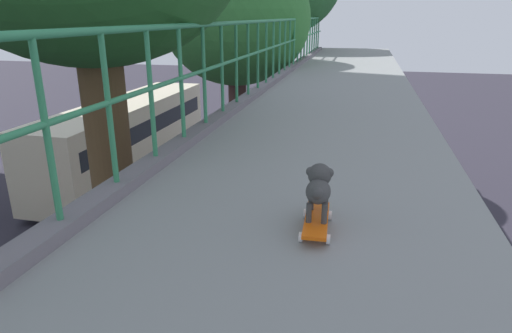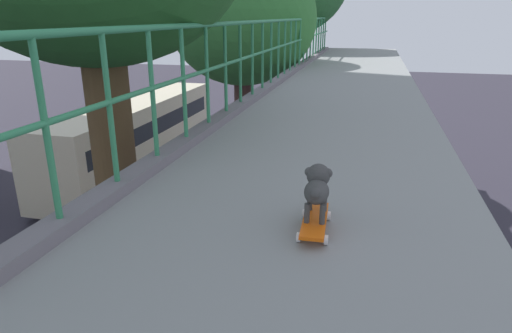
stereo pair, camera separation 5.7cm
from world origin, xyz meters
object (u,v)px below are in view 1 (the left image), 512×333
(city_bus, at_px, (128,134))
(toy_skateboard, at_px, (316,221))
(small_dog, at_px, (319,186))
(car_red_taxi_fifth, at_px, (91,276))

(city_bus, xyz_separation_m, toy_skateboard, (9.70, -14.49, 3.70))
(city_bus, xyz_separation_m, small_dog, (9.69, -14.42, 3.92))
(car_red_taxi_fifth, relative_size, small_dog, 9.87)
(car_red_taxi_fifth, bearing_deg, city_bus, 112.94)
(car_red_taxi_fifth, bearing_deg, toy_skateboard, -43.38)
(city_bus, height_order, small_dog, small_dog)
(toy_skateboard, xyz_separation_m, small_dog, (-0.00, 0.07, 0.22))
(car_red_taxi_fifth, bearing_deg, small_dog, -43.04)
(city_bus, bearing_deg, car_red_taxi_fifth, -67.06)
(toy_skateboard, bearing_deg, city_bus, 123.79)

